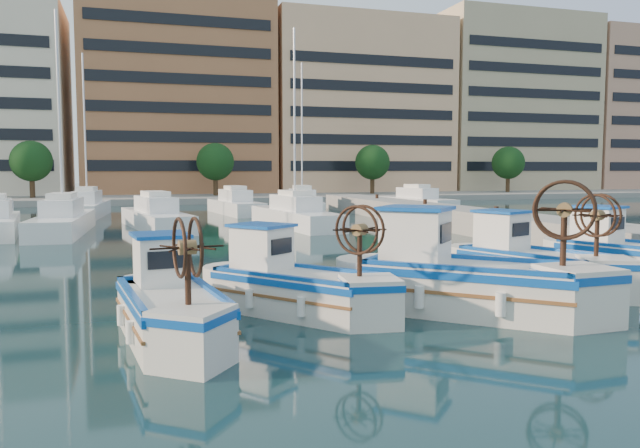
{
  "coord_description": "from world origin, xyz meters",
  "views": [
    {
      "loc": [
        -4.79,
        -13.59,
        3.36
      ],
      "look_at": [
        1.43,
        6.79,
        1.5
      ],
      "focal_mm": 35.0,
      "sensor_mm": 36.0,
      "label": 1
    }
  ],
  "objects_px": {
    "fishing_boat_a": "(170,304)",
    "fishing_boat_d": "(532,262)",
    "fishing_boat_e": "(629,254)",
    "fishing_boat_b": "(294,283)",
    "fishing_boat_c": "(463,277)"
  },
  "relations": [
    {
      "from": "fishing_boat_a",
      "to": "fishing_boat_c",
      "type": "distance_m",
      "value": 6.7
    },
    {
      "from": "fishing_boat_e",
      "to": "fishing_boat_c",
      "type": "bearing_deg",
      "value": 179.44
    },
    {
      "from": "fishing_boat_c",
      "to": "fishing_boat_e",
      "type": "xyz_separation_m",
      "value": [
        7.34,
        2.73,
        -0.09
      ]
    },
    {
      "from": "fishing_boat_a",
      "to": "fishing_boat_e",
      "type": "xyz_separation_m",
      "value": [
        14.04,
        2.97,
        0.07
      ]
    },
    {
      "from": "fishing_boat_c",
      "to": "fishing_boat_e",
      "type": "height_order",
      "value": "fishing_boat_c"
    },
    {
      "from": "fishing_boat_c",
      "to": "fishing_boat_a",
      "type": "bearing_deg",
      "value": 135.22
    },
    {
      "from": "fishing_boat_e",
      "to": "fishing_boat_b",
      "type": "bearing_deg",
      "value": 167.15
    },
    {
      "from": "fishing_boat_b",
      "to": "fishing_boat_e",
      "type": "relative_size",
      "value": 0.9
    },
    {
      "from": "fishing_boat_a",
      "to": "fishing_boat_d",
      "type": "distance_m",
      "value": 10.46
    },
    {
      "from": "fishing_boat_e",
      "to": "fishing_boat_a",
      "type": "bearing_deg",
      "value": 170.97
    },
    {
      "from": "fishing_boat_a",
      "to": "fishing_boat_d",
      "type": "xyz_separation_m",
      "value": [
        10.16,
        2.48,
        0.05
      ]
    },
    {
      "from": "fishing_boat_a",
      "to": "fishing_boat_b",
      "type": "relative_size",
      "value": 1.0
    },
    {
      "from": "fishing_boat_b",
      "to": "fishing_boat_c",
      "type": "bearing_deg",
      "value": -54.76
    },
    {
      "from": "fishing_boat_c",
      "to": "fishing_boat_e",
      "type": "distance_m",
      "value": 7.84
    },
    {
      "from": "fishing_boat_a",
      "to": "fishing_boat_d",
      "type": "bearing_deg",
      "value": 6.76
    }
  ]
}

